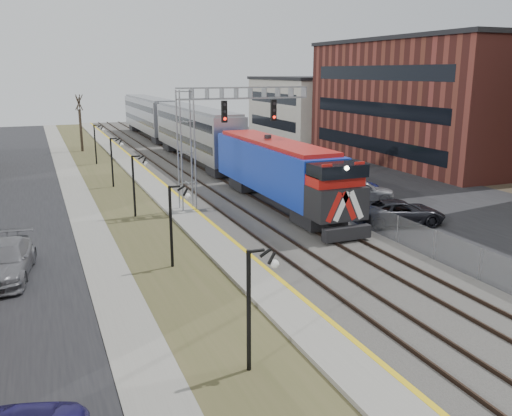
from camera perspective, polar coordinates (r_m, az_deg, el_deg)
street_west at (r=42.20m, az=-24.32°, el=0.43°), size 7.00×120.00×0.04m
sidewalk at (r=42.23m, az=-18.24°, el=1.03°), size 2.00×120.00×0.08m
grass_median at (r=42.52m, az=-14.21°, el=1.38°), size 4.00×120.00×0.06m
platform at (r=42.99m, az=-10.27°, el=1.85°), size 2.00×120.00×0.24m
ballast_bed at (r=44.26m, az=-3.93°, el=2.37°), size 8.00×120.00×0.20m
parking_lot at (r=49.29m, az=9.45°, el=3.34°), size 16.00×120.00×0.04m
platform_edge at (r=43.15m, az=-9.13°, el=2.12°), size 0.24×120.00×0.01m
track_near at (r=43.66m, az=-6.43°, el=2.39°), size 1.58×120.00×0.15m
track_far at (r=44.71m, az=-2.11°, el=2.75°), size 1.58×120.00×0.15m
train at (r=59.12m, az=-7.43°, el=8.00°), size 3.00×63.05×5.33m
signal_gantry at (r=35.98m, az=-4.76°, el=8.48°), size 9.00×1.07×8.15m
lampposts at (r=26.06m, az=-9.08°, el=-1.88°), size 0.14×62.14×4.00m
fence at (r=45.59m, az=1.08°, el=3.65°), size 0.04×120.00×1.60m
buildings_east at (r=54.46m, az=24.78°, el=9.94°), size 16.00×76.00×15.00m
car_lot_c at (r=34.23m, az=14.98°, el=-0.50°), size 5.79×3.71×1.48m
car_lot_d at (r=41.06m, az=9.37°, el=2.27°), size 5.73×3.03×1.58m
car_lot_e at (r=39.71m, az=11.07°, el=1.78°), size 4.94×3.52×1.56m
car_lot_f at (r=55.63m, az=-0.62°, el=5.58°), size 5.01×2.02×1.62m
car_street_b at (r=27.05m, az=-24.94°, el=-5.14°), size 2.93×5.75×1.60m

